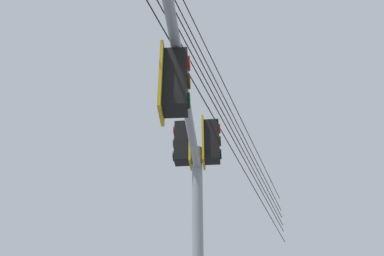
% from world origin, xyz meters
% --- Properties ---
extents(signal_mast_assembly, '(6.23, 2.00, 6.51)m').
position_xyz_m(signal_mast_assembly, '(1.91, 0.37, 4.64)').
color(signal_mast_assembly, gray).
rests_on(signal_mast_assembly, ground).
extents(overhead_wire_span, '(19.10, 0.54, 2.20)m').
position_xyz_m(overhead_wire_span, '(0.01, 0.15, 8.30)').
color(overhead_wire_span, black).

